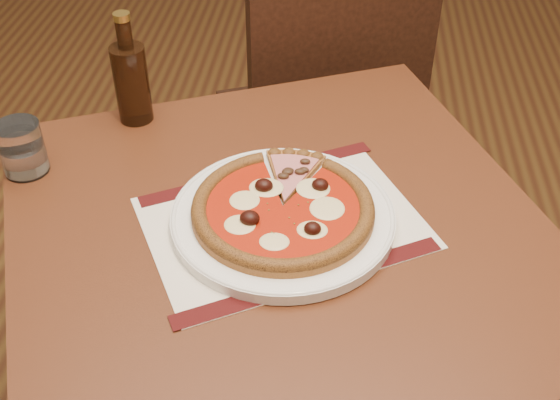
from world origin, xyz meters
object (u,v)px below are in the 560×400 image
object	(u,v)px
table	(279,270)
plate	(283,218)
chair_far	(323,117)
pizza	(283,208)
water_glass	(22,148)
bottle	(131,80)

from	to	relation	value
table	plate	size ratio (longest dim) A/B	3.09
table	chair_far	bearing A→B (deg)	86.34
chair_far	pizza	size ratio (longest dim) A/B	3.24
water_glass	bottle	distance (m)	0.23
table	chair_far	size ratio (longest dim) A/B	1.18
water_glass	bottle	world-z (taller)	bottle
table	bottle	world-z (taller)	bottle
table	chair_far	xyz separation A→B (m)	(0.04, 0.68, -0.14)
chair_far	bottle	size ratio (longest dim) A/B	4.32
pizza	bottle	world-z (taller)	bottle
plate	pizza	distance (m)	0.02
water_glass	pizza	bearing A→B (deg)	-11.98
table	plate	bearing A→B (deg)	9.75
plate	pizza	xyz separation A→B (m)	(-0.00, -0.00, 0.02)
chair_far	plate	bearing A→B (deg)	64.74
chair_far	plate	world-z (taller)	chair_far
plate	water_glass	distance (m)	0.45
chair_far	water_glass	world-z (taller)	chair_far
plate	pizza	world-z (taller)	pizza
plate	bottle	world-z (taller)	bottle
plate	table	bearing A→B (deg)	-170.25
plate	water_glass	bearing A→B (deg)	168.05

